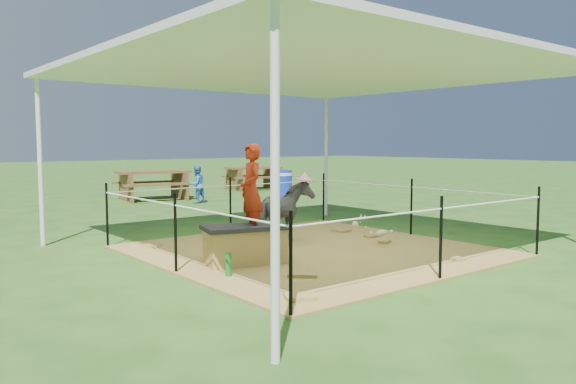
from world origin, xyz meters
TOP-DOWN VIEW (x-y plane):
  - ground at (0.00, 0.00)m, footprint 90.00×90.00m
  - hay_patch at (0.00, 0.00)m, footprint 4.60×4.60m
  - canopy_tent at (0.00, 0.00)m, footprint 6.30×6.30m
  - rope_fence at (0.00, -0.00)m, footprint 4.54×4.54m
  - straw_bale at (-1.32, -0.16)m, footprint 1.12×0.76m
  - dark_cloth at (-1.32, -0.16)m, footprint 1.20×0.84m
  - woman at (-1.22, -0.16)m, footprint 0.40×0.51m
  - green_bottle at (-1.87, -0.61)m, footprint 0.10×0.10m
  - pony at (0.04, 0.75)m, footprint 1.26×0.88m
  - pink_hat at (0.04, 0.75)m, footprint 0.30×0.30m
  - foal at (1.10, -0.36)m, footprint 0.79×0.45m
  - trash_barrel at (4.34, 6.27)m, footprint 0.70×0.70m
  - picnic_table_near at (1.50, 8.58)m, footprint 2.17×1.71m
  - picnic_table_far at (5.75, 9.68)m, footprint 2.08×1.64m
  - distant_person at (2.01, 7.02)m, footprint 0.56×0.48m

SIDE VIEW (x-z plane):
  - ground at x=0.00m, z-range 0.00..0.00m
  - hay_patch at x=0.00m, z-range 0.00..0.03m
  - green_bottle at x=-1.87m, z-range 0.03..0.31m
  - foal at x=1.10m, z-range 0.03..0.46m
  - straw_bale at x=-1.32m, z-range 0.03..0.48m
  - picnic_table_far at x=5.75m, z-range 0.00..0.79m
  - picnic_table_near at x=1.50m, z-range 0.00..0.83m
  - trash_barrel at x=4.34m, z-range 0.00..0.84m
  - distant_person at x=2.01m, z-range 0.00..1.01m
  - dark_cloth at x=-1.32m, z-range 0.48..0.54m
  - pony at x=0.04m, z-range 0.03..1.00m
  - rope_fence at x=0.00m, z-range 0.14..1.14m
  - pink_hat at x=0.04m, z-range 1.00..1.14m
  - woman at x=-1.22m, z-range 0.48..1.70m
  - canopy_tent at x=0.00m, z-range 1.24..4.14m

